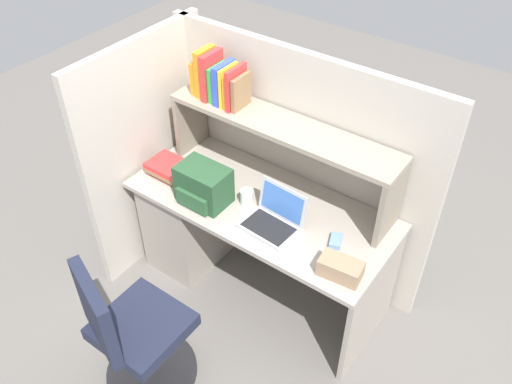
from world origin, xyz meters
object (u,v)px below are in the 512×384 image
tissue_box (340,269)px  laptop (274,218)px  computer_mouse (336,241)px  office_chair (134,338)px  paper_cup (247,197)px  backpack (203,185)px

tissue_box → laptop: bearing=160.5°
laptop → tissue_box: bearing=-12.9°
computer_mouse → office_chair: (-0.66, -0.94, -0.35)m
laptop → paper_cup: size_ratio=3.34×
computer_mouse → paper_cup: (-0.58, -0.02, 0.03)m
backpack → laptop: bearing=8.7°
laptop → backpack: size_ratio=1.09×
backpack → paper_cup: bearing=29.4°
laptop → paper_cup: 0.24m
backpack → tissue_box: backpack is taller
office_chair → backpack: bearing=-58.5°
office_chair → computer_mouse: bearing=-104.3°
laptop → office_chair: bearing=-109.7°
computer_mouse → tissue_box: size_ratio=0.47×
laptop → office_chair: laptop is taller
computer_mouse → paper_cup: bearing=161.8°
backpack → paper_cup: backpack is taller
backpack → office_chair: bearing=-79.4°
laptop → backpack: 0.46m
backpack → office_chair: 0.92m
paper_cup → office_chair: (-0.07, -0.91, -0.38)m
laptop → tissue_box: laptop is taller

